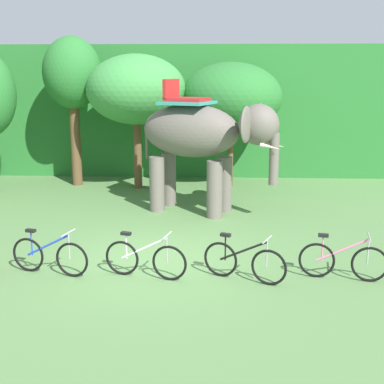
% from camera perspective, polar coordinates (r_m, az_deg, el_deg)
% --- Properties ---
extents(ground_plane, '(80.00, 80.00, 0.00)m').
position_cam_1_polar(ground_plane, '(11.51, -4.20, -7.40)').
color(ground_plane, '#567F47').
extents(foliage_hedge, '(36.00, 6.00, 4.97)m').
position_cam_1_polar(foliage_hedge, '(23.03, -0.75, 9.17)').
color(foliage_hedge, '#28702D').
rests_on(foliage_hedge, ground).
extents(tree_far_right, '(2.02, 2.02, 5.18)m').
position_cam_1_polar(tree_far_right, '(19.05, -12.81, 12.20)').
color(tree_far_right, brown).
rests_on(tree_far_right, ground).
extents(tree_center_right, '(3.34, 3.34, 4.57)m').
position_cam_1_polar(tree_center_right, '(18.12, -6.05, 10.93)').
color(tree_center_right, brown).
rests_on(tree_center_right, ground).
extents(tree_center_left, '(3.48, 3.48, 4.31)m').
position_cam_1_polar(tree_center_left, '(18.38, 4.25, 10.14)').
color(tree_center_left, brown).
rests_on(tree_center_left, ground).
extents(elephant, '(4.20, 2.86, 3.78)m').
position_cam_1_polar(elephant, '(14.91, 1.03, 6.03)').
color(elephant, '#665E56').
rests_on(elephant, ground).
extents(bike_blue, '(1.67, 0.61, 0.92)m').
position_cam_1_polar(bike_blue, '(11.01, -15.16, -6.66)').
color(bike_blue, black).
rests_on(bike_blue, ground).
extents(bike_white, '(1.67, 0.60, 0.92)m').
position_cam_1_polar(bike_white, '(10.50, -5.09, -7.22)').
color(bike_white, black).
rests_on(bike_white, ground).
extents(bike_black, '(1.59, 0.79, 0.92)m').
position_cam_1_polar(bike_black, '(10.36, 5.64, -7.51)').
color(bike_black, black).
rests_on(bike_black, ground).
extents(bike_pink, '(1.69, 0.53, 0.92)m').
position_cam_1_polar(bike_pink, '(10.77, 15.99, -7.16)').
color(bike_pink, black).
rests_on(bike_pink, ground).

